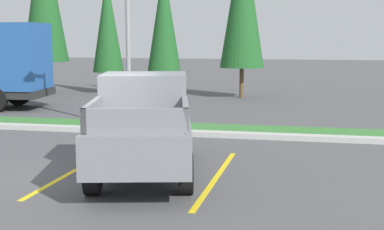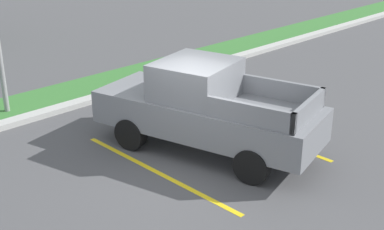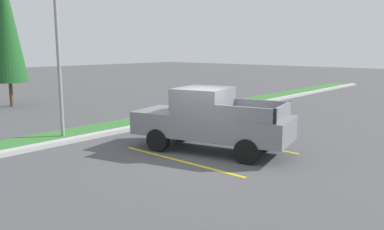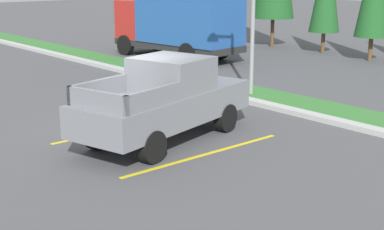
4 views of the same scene
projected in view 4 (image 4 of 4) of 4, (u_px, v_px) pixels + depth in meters
ground_plane at (130, 134)px, 14.85m from camera, size 120.00×120.00×0.00m
parking_line_near at (131, 127)px, 15.52m from camera, size 0.12×4.80×0.01m
parking_line_far at (205, 154)px, 13.24m from camera, size 0.12×4.80×0.01m
curb_strip at (259, 103)px, 17.98m from camera, size 56.00×0.40×0.15m
grass_median at (282, 99)px, 18.68m from camera, size 56.00×1.80×0.06m
pickup_truck_main at (166, 100)px, 14.16m from camera, size 3.09×5.52×2.10m
cargo_truck_distant at (179, 20)px, 26.97m from camera, size 7.00×3.10×3.40m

